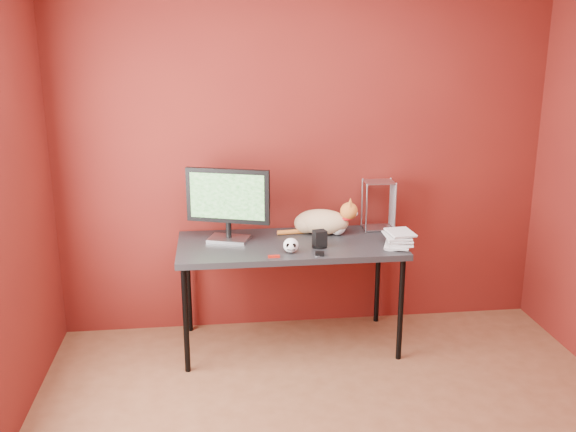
{
  "coord_description": "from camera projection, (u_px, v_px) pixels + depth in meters",
  "views": [
    {
      "loc": [
        -0.65,
        -2.71,
        2.08
      ],
      "look_at": [
        -0.19,
        1.15,
        1.0
      ],
      "focal_mm": 40.0,
      "sensor_mm": 36.0,
      "label": 1
    }
  ],
  "objects": [
    {
      "name": "skull_mug",
      "position": [
        291.0,
        245.0,
        4.1
      ],
      "size": [
        0.1,
        0.1,
        0.09
      ],
      "rotation": [
        0.0,
        0.0,
        -0.12
      ],
      "color": "white",
      "rests_on": "desk"
    },
    {
      "name": "black_gadget",
      "position": [
        320.0,
        254.0,
        4.05
      ],
      "size": [
        0.06,
        0.04,
        0.03
      ],
      "primitive_type": "cube",
      "rotation": [
        0.0,
        0.0,
        -0.17
      ],
      "color": "black",
      "rests_on": "desk"
    },
    {
      "name": "wire_rack",
      "position": [
        378.0,
        205.0,
        4.58
      ],
      "size": [
        0.22,
        0.18,
        0.36
      ],
      "rotation": [
        0.0,
        0.0,
        -0.04
      ],
      "color": "#A6A5AA",
      "rests_on": "desk"
    },
    {
      "name": "cat",
      "position": [
        323.0,
        221.0,
        4.49
      ],
      "size": [
        0.55,
        0.31,
        0.26
      ],
      "rotation": [
        0.0,
        0.0,
        -0.32
      ],
      "color": "#C17C28",
      "rests_on": "desk"
    },
    {
      "name": "pocket_knife",
      "position": [
        274.0,
        256.0,
        4.02
      ],
      "size": [
        0.07,
        0.02,
        0.01
      ],
      "primitive_type": "cube",
      "rotation": [
        0.0,
        0.0,
        -0.0
      ],
      "color": "#AF190D",
      "rests_on": "desk"
    },
    {
      "name": "speaker",
      "position": [
        320.0,
        239.0,
        4.21
      ],
      "size": [
        0.1,
        0.1,
        0.11
      ],
      "rotation": [
        0.0,
        0.0,
        0.2
      ],
      "color": "black",
      "rests_on": "desk"
    },
    {
      "name": "room",
      "position": [
        361.0,
        187.0,
        2.84
      ],
      "size": [
        3.52,
        3.52,
        2.61
      ],
      "color": "brown",
      "rests_on": "ground"
    },
    {
      "name": "washer",
      "position": [
        318.0,
        256.0,
        4.05
      ],
      "size": [
        0.04,
        0.04,
        0.0
      ],
      "primitive_type": "cylinder",
      "color": "#A6A5AA",
      "rests_on": "desk"
    },
    {
      "name": "monitor",
      "position": [
        228.0,
        201.0,
        4.29
      ],
      "size": [
        0.55,
        0.26,
        0.5
      ],
      "rotation": [
        0.0,
        0.0,
        -0.33
      ],
      "color": "#A6A5AA",
      "rests_on": "desk"
    },
    {
      "name": "desk",
      "position": [
        290.0,
        250.0,
        4.33
      ],
      "size": [
        1.5,
        0.7,
        0.75
      ],
      "color": "black",
      "rests_on": "ground"
    },
    {
      "name": "book_stack",
      "position": [
        389.0,
        166.0,
        4.12
      ],
      "size": [
        0.22,
        0.26,
        1.08
      ],
      "rotation": [
        0.0,
        0.0,
        -0.14
      ],
      "color": "beige",
      "rests_on": "desk"
    }
  ]
}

